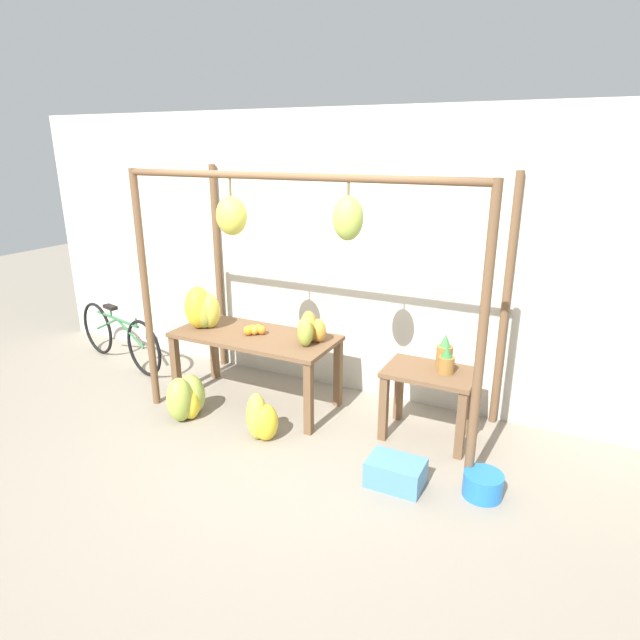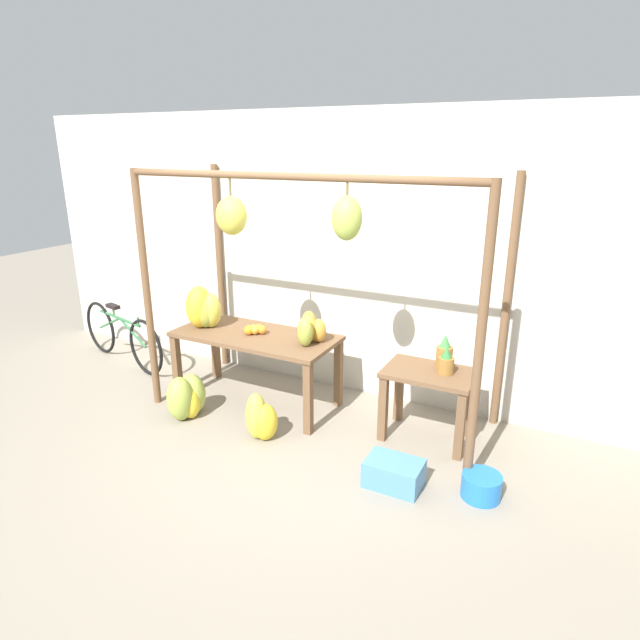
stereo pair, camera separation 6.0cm
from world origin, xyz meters
name	(u,v)px [view 1 (the left image)]	position (x,y,z in m)	size (l,w,h in m)	color
ground_plane	(274,454)	(0.00, 0.00, 0.00)	(20.00, 20.00, 0.00)	gray
shop_wall_back	(348,257)	(0.00, 1.50, 1.40)	(8.00, 0.08, 2.80)	beige
stall_awning	(301,256)	(-0.02, 0.56, 1.58)	(3.15, 1.27, 2.27)	brown
display_table_main	(255,344)	(-0.64, 0.75, 0.62)	(1.60, 0.72, 0.72)	brown
display_table_side	(429,387)	(1.06, 0.85, 0.48)	(0.76, 0.51, 0.64)	brown
banana_pile_on_table	(203,310)	(-1.21, 0.69, 0.91)	(0.34, 0.31, 0.42)	gold
orange_pile	(254,330)	(-0.66, 0.75, 0.77)	(0.19, 0.22, 0.09)	orange
pineapple_cluster	(445,356)	(1.16, 0.93, 0.76)	(0.19, 0.26, 0.30)	olive
banana_pile_ground_left	(186,398)	(-1.07, 0.19, 0.20)	(0.36, 0.50, 0.43)	yellow
banana_pile_ground_right	(261,419)	(-0.22, 0.17, 0.19)	(0.37, 0.31, 0.43)	yellow
fruit_crate_white	(396,473)	(1.04, 0.06, 0.10)	(0.42, 0.29, 0.21)	#4C84B2
blue_bucket	(483,485)	(1.66, 0.22, 0.09)	(0.29, 0.29, 0.18)	blue
parked_bicycle	(119,336)	(-2.62, 0.88, 0.34)	(1.63, 0.44, 0.69)	black
papaya_pile	(310,329)	(-0.07, 0.80, 0.85)	(0.31, 0.38, 0.28)	#93A33D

